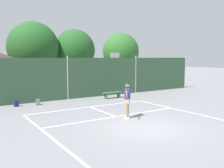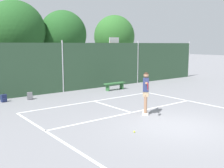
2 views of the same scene
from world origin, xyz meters
name	(u,v)px [view 1 (image 1 of 2)]	position (x,y,z in m)	size (l,w,h in m)	color
ground_plane	(147,128)	(0.00, 0.00, 0.00)	(120.00, 120.00, 0.00)	gray
court_markings	(138,124)	(0.00, 0.65, 0.00)	(8.30, 11.10, 0.01)	white
chainlink_fence	(68,79)	(0.00, 9.00, 1.56)	(26.09, 0.09, 3.27)	#2D4C33
basketball_hoop	(115,67)	(5.02, 10.15, 2.31)	(0.90, 0.67, 3.55)	#284CB2
treeline_backdrop	(41,49)	(0.56, 17.18, 4.02)	(25.89, 4.63, 6.74)	brown
tennis_player	(127,97)	(0.25, 1.84, 1.11)	(1.02, 1.09, 1.85)	silver
tennis_ball	(110,131)	(-1.73, 0.40, 0.03)	(0.07, 0.07, 0.07)	#CCE033
backpack_navy	(16,104)	(-3.88, 8.25, 0.19)	(0.30, 0.27, 0.46)	navy
backpack_grey	(38,102)	(-2.56, 8.02, 0.19)	(0.32, 0.30, 0.46)	slate
courtside_bench	(112,94)	(3.06, 7.55, 0.36)	(1.60, 0.36, 0.48)	#336B38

